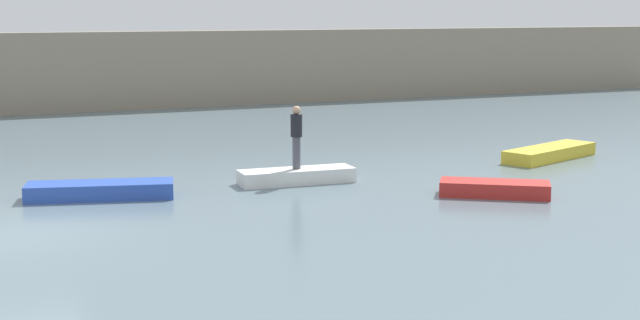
# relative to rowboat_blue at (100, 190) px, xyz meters

# --- Properties ---
(ground_plane) EXTENTS (120.00, 120.00, 0.00)m
(ground_plane) POSITION_rel_rowboat_blue_xyz_m (-2.28, -3.15, -0.21)
(ground_plane) COLOR slate
(rowboat_blue) EXTENTS (3.80, 1.95, 0.41)m
(rowboat_blue) POSITION_rel_rowboat_blue_xyz_m (0.00, 0.00, 0.00)
(rowboat_blue) COLOR #2B4CAD
(rowboat_blue) RESTS_ON ground_plane
(rowboat_white) EXTENTS (3.25, 1.14, 0.40)m
(rowboat_white) POSITION_rel_rowboat_blue_xyz_m (5.33, -0.12, -0.01)
(rowboat_white) COLOR white
(rowboat_white) RESTS_ON ground_plane
(rowboat_red) EXTENTS (2.84, 2.40, 0.38)m
(rowboat_red) POSITION_rel_rowboat_blue_xyz_m (9.31, -3.81, -0.01)
(rowboat_red) COLOR red
(rowboat_red) RESTS_ON ground_plane
(rowboat_yellow) EXTENTS (3.96, 2.36, 0.40)m
(rowboat_yellow) POSITION_rel_rowboat_blue_xyz_m (14.29, 0.38, -0.00)
(rowboat_yellow) COLOR gold
(rowboat_yellow) RESTS_ON ground_plane
(person_dark_shirt) EXTENTS (0.32, 0.32, 1.74)m
(person_dark_shirt) POSITION_rel_rowboat_blue_xyz_m (5.33, -0.12, 1.16)
(person_dark_shirt) COLOR #4C4C56
(person_dark_shirt) RESTS_ON rowboat_white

